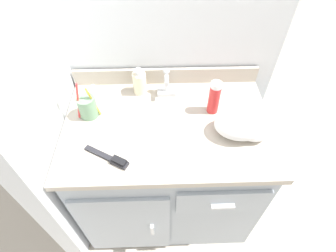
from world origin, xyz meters
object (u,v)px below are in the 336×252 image
shaving_cream_can (214,98)px  hand_towel (244,125)px  toothbrush_cup (88,106)px  soap_dispenser (140,82)px  hairbrush (112,159)px

shaving_cream_can → hand_towel: bearing=-52.3°
toothbrush_cup → shaving_cream_can: 0.55m
toothbrush_cup → soap_dispenser: (0.22, 0.15, 0.00)m
shaving_cream_can → hand_towel: (0.11, -0.14, -0.03)m
soap_dispenser → shaving_cream_can: shaving_cream_can is taller
hairbrush → hand_towel: 0.55m
toothbrush_cup → hairbrush: bearing=-63.1°
soap_dispenser → toothbrush_cup: bearing=-145.3°
hairbrush → hand_towel: size_ratio=0.81×
shaving_cream_can → hand_towel: shaving_cream_can is taller
shaving_cream_can → hairbrush: size_ratio=0.87×
hairbrush → hand_towel: hand_towel is taller
toothbrush_cup → hand_towel: 0.67m
soap_dispenser → hairbrush: (-0.09, -0.40, -0.05)m
toothbrush_cup → soap_dispenser: 0.27m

